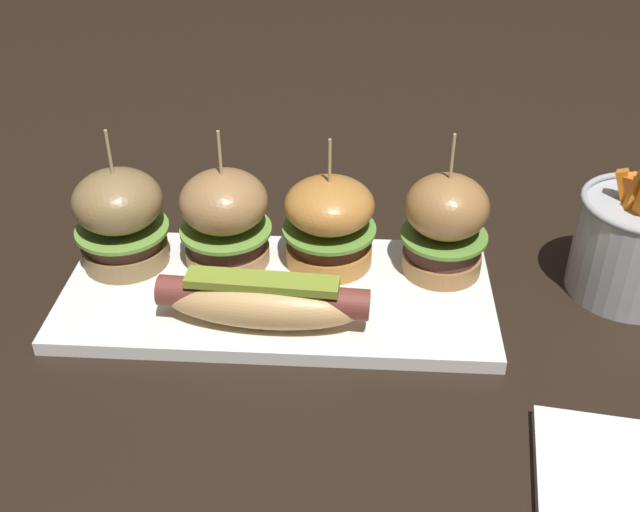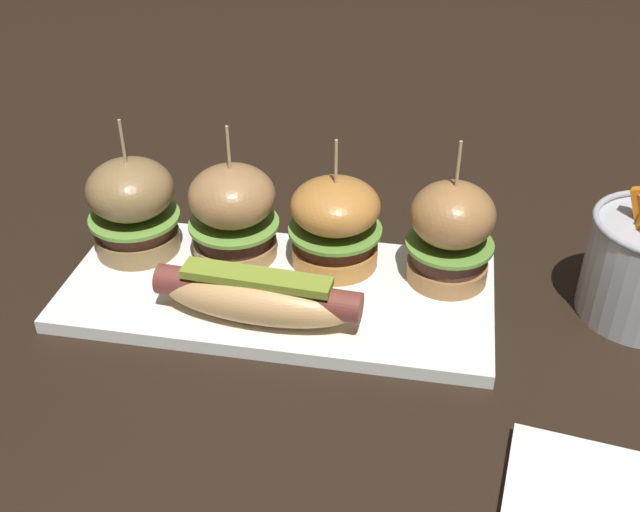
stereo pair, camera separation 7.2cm
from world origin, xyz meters
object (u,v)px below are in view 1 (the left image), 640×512
Objects in this scene: platter_main at (278,294)px; slider_center_left at (225,217)px; slider_center_right at (329,222)px; hot_dog at (263,300)px; slider_far_left at (120,218)px; slider_far_right at (445,224)px; fries_bucket at (635,244)px.

slider_center_left is at bearing 139.79° from platter_main.
slider_center_right is (0.10, 0.00, -0.00)m from slider_center_left.
slider_center_left is (-0.05, 0.10, 0.03)m from hot_dog.
platter_main is 2.86× the size of slider_far_left.
hot_dog is at bearing -97.31° from platter_main.
hot_dog is (-0.01, -0.05, 0.03)m from platter_main.
slider_center_left reaches higher than hot_dog.
hot_dog is 0.20m from slider_far_right.
slider_center_right reaches higher than hot_dog.
slider_far_right is at bearing 14.89° from platter_main.
fries_bucket is at bearing 0.05° from slider_far_left.
fries_bucket is (0.30, -0.01, -0.01)m from slider_center_right.
slider_far_right reaches higher than hot_dog.
slider_center_left is 0.22m from slider_far_right.
platter_main is 2.15× the size of hot_dog.
slider_far_left is 1.01× the size of slider_center_left.
slider_far_left is at bearing 149.25° from hot_dog.
platter_main is 0.17m from slider_far_left.
slider_far_left is 0.98× the size of fries_bucket.
hot_dog is 1.30× the size of fries_bucket.
slider_far_left is at bearing 166.40° from platter_main.
slider_far_left is at bearing -179.21° from slider_far_right.
slider_center_right is (0.21, 0.01, -0.00)m from slider_far_left.
slider_center_left is at bearing 116.33° from hot_dog.
slider_center_right is at bearing 1.64° from slider_center_left.
slider_far_right is at bearing -1.15° from slider_center_left.
slider_far_left reaches higher than hot_dog.
platter_main is at bearing -40.21° from slider_center_left.
slider_center_left reaches higher than platter_main.
slider_far_left is 0.10m from slider_center_left.
hot_dog is at bearing -63.67° from slider_center_left.
slider_far_right is 1.00× the size of fries_bucket.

